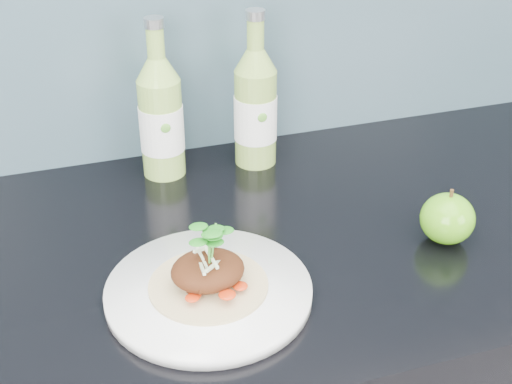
# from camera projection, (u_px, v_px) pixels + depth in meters

# --- Properties ---
(dinner_plate) EXTENTS (0.29, 0.29, 0.02)m
(dinner_plate) POSITION_uv_depth(u_px,v_px,m) (209.00, 292.00, 0.86)
(dinner_plate) COLOR white
(dinner_plate) RESTS_ON kitchen_counter
(pork_taco) EXTENTS (0.15, 0.15, 0.10)m
(pork_taco) POSITION_uv_depth(u_px,v_px,m) (208.00, 268.00, 0.85)
(pork_taco) COLOR tan
(pork_taco) RESTS_ON dinner_plate
(green_apple) EXTENTS (0.10, 0.10, 0.08)m
(green_apple) POSITION_uv_depth(u_px,v_px,m) (447.00, 219.00, 0.95)
(green_apple) COLOR #33880E
(green_apple) RESTS_ON kitchen_counter
(cider_bottle_left) EXTENTS (0.07, 0.07, 0.25)m
(cider_bottle_left) POSITION_uv_depth(u_px,v_px,m) (161.00, 118.00, 1.09)
(cider_bottle_left) COLOR #8BB44B
(cider_bottle_left) RESTS_ON kitchen_counter
(cider_bottle_right) EXTENTS (0.08, 0.08, 0.25)m
(cider_bottle_right) POSITION_uv_depth(u_px,v_px,m) (256.00, 108.00, 1.12)
(cider_bottle_right) COLOR #83A745
(cider_bottle_right) RESTS_ON kitchen_counter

